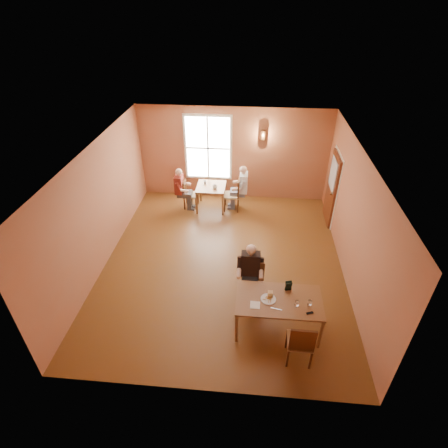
# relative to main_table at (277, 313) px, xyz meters

# --- Properties ---
(ground) EXTENTS (6.00, 7.00, 0.01)m
(ground) POSITION_rel_main_table_xyz_m (-1.29, 1.97, -0.40)
(ground) COLOR brown
(ground) RESTS_ON ground
(wall_back) EXTENTS (6.00, 0.04, 3.00)m
(wall_back) POSITION_rel_main_table_xyz_m (-1.29, 5.47, 1.10)
(wall_back) COLOR brown
(wall_back) RESTS_ON ground
(wall_front) EXTENTS (6.00, 0.04, 3.00)m
(wall_front) POSITION_rel_main_table_xyz_m (-1.29, -1.53, 1.10)
(wall_front) COLOR brown
(wall_front) RESTS_ON ground
(wall_left) EXTENTS (0.04, 7.00, 3.00)m
(wall_left) POSITION_rel_main_table_xyz_m (-4.29, 1.97, 1.10)
(wall_left) COLOR brown
(wall_left) RESTS_ON ground
(wall_right) EXTENTS (0.04, 7.00, 3.00)m
(wall_right) POSITION_rel_main_table_xyz_m (1.71, 1.97, 1.10)
(wall_right) COLOR brown
(wall_right) RESTS_ON ground
(ceiling) EXTENTS (6.00, 7.00, 0.04)m
(ceiling) POSITION_rel_main_table_xyz_m (-1.29, 1.97, 2.60)
(ceiling) COLOR white
(ceiling) RESTS_ON wall_back
(window) EXTENTS (1.36, 0.10, 1.96)m
(window) POSITION_rel_main_table_xyz_m (-2.09, 5.42, 1.30)
(window) COLOR white
(window) RESTS_ON wall_back
(door) EXTENTS (0.12, 1.04, 2.10)m
(door) POSITION_rel_main_table_xyz_m (1.65, 4.27, 0.65)
(door) COLOR maroon
(door) RESTS_ON ground
(wall_sconce) EXTENTS (0.16, 0.16, 0.28)m
(wall_sconce) POSITION_rel_main_table_xyz_m (-0.39, 5.37, 1.80)
(wall_sconce) COLOR brown
(wall_sconce) RESTS_ON wall_back
(main_table) EXTENTS (1.69, 0.95, 0.79)m
(main_table) POSITION_rel_main_table_xyz_m (0.00, 0.00, 0.00)
(main_table) COLOR brown
(main_table) RESTS_ON ground
(chair_diner_main) EXTENTS (0.44, 0.44, 0.99)m
(chair_diner_main) POSITION_rel_main_table_xyz_m (-0.50, 0.65, 0.10)
(chair_diner_main) COLOR brown
(chair_diner_main) RESTS_ON ground
(diner_main) EXTENTS (0.54, 0.54, 1.35)m
(diner_main) POSITION_rel_main_table_xyz_m (-0.50, 0.62, 0.28)
(diner_main) COLOR #392318
(diner_main) RESTS_ON ground
(chair_empty) EXTENTS (0.46, 0.46, 1.03)m
(chair_empty) POSITION_rel_main_table_xyz_m (0.38, -0.71, 0.12)
(chair_empty) COLOR #472818
(chair_empty) RESTS_ON ground
(plate_food) EXTENTS (0.40, 0.40, 0.04)m
(plate_food) POSITION_rel_main_table_xyz_m (-0.21, -0.02, 0.42)
(plate_food) COLOR silver
(plate_food) RESTS_ON main_table
(sandwich) EXTENTS (0.10, 0.10, 0.12)m
(sandwich) POSITION_rel_main_table_xyz_m (-0.18, 0.05, 0.46)
(sandwich) COLOR tan
(sandwich) RESTS_ON main_table
(goblet_b) EXTENTS (0.09, 0.09, 0.19)m
(goblet_b) POSITION_rel_main_table_xyz_m (0.56, -0.16, 0.49)
(goblet_b) COLOR white
(goblet_b) RESTS_ON main_table
(goblet_c) EXTENTS (0.10, 0.10, 0.19)m
(goblet_c) POSITION_rel_main_table_xyz_m (0.32, -0.19, 0.49)
(goblet_c) COLOR white
(goblet_c) RESTS_ON main_table
(menu_stand) EXTENTS (0.14, 0.10, 0.22)m
(menu_stand) POSITION_rel_main_table_xyz_m (0.19, 0.29, 0.51)
(menu_stand) COLOR black
(menu_stand) RESTS_ON main_table
(knife) EXTENTS (0.22, 0.06, 0.00)m
(knife) POSITION_rel_main_table_xyz_m (-0.06, -0.25, 0.40)
(knife) COLOR silver
(knife) RESTS_ON main_table
(napkin) EXTENTS (0.20, 0.20, 0.01)m
(napkin) POSITION_rel_main_table_xyz_m (-0.47, -0.19, 0.40)
(napkin) COLOR white
(napkin) RESTS_ON main_table
(sunglasses) EXTENTS (0.14, 0.09, 0.02)m
(sunglasses) POSITION_rel_main_table_xyz_m (0.56, -0.30, 0.41)
(sunglasses) COLOR black
(sunglasses) RESTS_ON main_table
(second_table) EXTENTS (0.88, 0.88, 0.78)m
(second_table) POSITION_rel_main_table_xyz_m (-1.91, 4.62, -0.01)
(second_table) COLOR brown
(second_table) RESTS_ON ground
(chair_diner_white) EXTENTS (0.46, 0.46, 1.04)m
(chair_diner_white) POSITION_rel_main_table_xyz_m (-1.26, 4.62, 0.12)
(chair_diner_white) COLOR brown
(chair_diner_white) RESTS_ON ground
(diner_white) EXTENTS (0.56, 0.56, 1.40)m
(diner_white) POSITION_rel_main_table_xyz_m (-1.23, 4.62, 0.30)
(diner_white) COLOR white
(diner_white) RESTS_ON ground
(chair_diner_maroon) EXTENTS (0.41, 0.41, 0.93)m
(chair_diner_maroon) POSITION_rel_main_table_xyz_m (-2.56, 4.62, 0.07)
(chair_diner_maroon) COLOR #552C12
(chair_diner_maroon) RESTS_ON ground
(diner_maroon) EXTENTS (0.53, 0.53, 1.33)m
(diner_maroon) POSITION_rel_main_table_xyz_m (-2.59, 4.62, 0.27)
(diner_maroon) COLOR maroon
(diner_maroon) RESTS_ON ground
(cup_a) EXTENTS (0.15, 0.15, 0.11)m
(cup_a) POSITION_rel_main_table_xyz_m (-1.78, 4.50, 0.44)
(cup_a) COLOR silver
(cup_a) RESTS_ON second_table
(cup_b) EXTENTS (0.13, 0.13, 0.09)m
(cup_b) POSITION_rel_main_table_xyz_m (-2.12, 4.78, 0.43)
(cup_b) COLOR silver
(cup_b) RESTS_ON second_table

